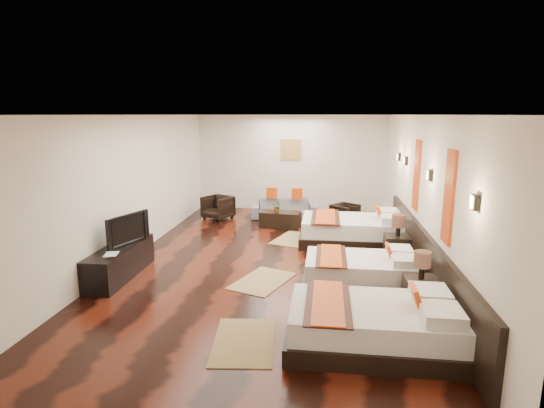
# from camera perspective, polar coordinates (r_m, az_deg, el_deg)

# --- Properties ---
(floor) EXTENTS (5.50, 9.50, 0.01)m
(floor) POSITION_cam_1_polar(r_m,az_deg,el_deg) (8.50, -0.32, -7.54)
(floor) COLOR black
(floor) RESTS_ON ground
(ceiling) EXTENTS (5.50, 9.50, 0.01)m
(ceiling) POSITION_cam_1_polar(r_m,az_deg,el_deg) (8.02, -0.34, 11.70)
(ceiling) COLOR white
(ceiling) RESTS_ON floor
(back_wall) EXTENTS (5.50, 0.01, 2.80)m
(back_wall) POSITION_cam_1_polar(r_m,az_deg,el_deg) (12.82, 2.48, 5.43)
(back_wall) COLOR silver
(back_wall) RESTS_ON floor
(left_wall) EXTENTS (0.01, 9.50, 2.80)m
(left_wall) POSITION_cam_1_polar(r_m,az_deg,el_deg) (8.93, -18.12, 2.09)
(left_wall) COLOR silver
(left_wall) RESTS_ON floor
(right_wall) EXTENTS (0.01, 9.50, 2.80)m
(right_wall) POSITION_cam_1_polar(r_m,az_deg,el_deg) (8.25, 18.97, 1.29)
(right_wall) COLOR silver
(right_wall) RESTS_ON floor
(headboard_panel) EXTENTS (0.08, 6.60, 0.90)m
(headboard_panel) POSITION_cam_1_polar(r_m,az_deg,el_deg) (7.71, 19.38, -6.74)
(headboard_panel) COLOR black
(headboard_panel) RESTS_ON floor
(bed_near) EXTENTS (2.11, 1.33, 0.81)m
(bed_near) POSITION_cam_1_polar(r_m,az_deg,el_deg) (5.64, 13.43, -15.24)
(bed_near) COLOR black
(bed_near) RESTS_ON floor
(bed_mid) EXTENTS (1.90, 1.20, 0.73)m
(bed_mid) POSITION_cam_1_polar(r_m,az_deg,el_deg) (7.45, 11.83, -8.60)
(bed_mid) COLOR black
(bed_mid) RESTS_ON floor
(bed_far) EXTENTS (2.31, 1.45, 0.88)m
(bed_far) POSITION_cam_1_polar(r_m,az_deg,el_deg) (9.71, 10.80, -3.42)
(bed_far) COLOR black
(bed_far) RESTS_ON floor
(nightstand_a) EXTENTS (0.46, 0.46, 0.90)m
(nightstand_a) POSITION_cam_1_polar(r_m,az_deg,el_deg) (6.69, 18.99, -10.76)
(nightstand_a) COLOR black
(nightstand_a) RESTS_ON floor
(nightstand_b) EXTENTS (0.48, 0.48, 0.95)m
(nightstand_b) POSITION_cam_1_polar(r_m,az_deg,el_deg) (8.67, 16.21, -5.33)
(nightstand_b) COLOR black
(nightstand_b) RESTS_ON floor
(jute_mat_near) EXTENTS (0.87, 1.27, 0.01)m
(jute_mat_near) POSITION_cam_1_polar(r_m,az_deg,el_deg) (5.71, -3.76, -17.64)
(jute_mat_near) COLOR #977E4D
(jute_mat_near) RESTS_ON floor
(jute_mat_mid) EXTENTS (1.13, 1.39, 0.01)m
(jute_mat_mid) POSITION_cam_1_polar(r_m,az_deg,el_deg) (7.53, -1.25, -10.10)
(jute_mat_mid) COLOR #977E4D
(jute_mat_mid) RESTS_ON floor
(jute_mat_far) EXTENTS (1.09, 1.37, 0.01)m
(jute_mat_far) POSITION_cam_1_polar(r_m,az_deg,el_deg) (9.95, 2.90, -4.62)
(jute_mat_far) COLOR #977E4D
(jute_mat_far) RESTS_ON floor
(tv_console) EXTENTS (0.50, 1.80, 0.55)m
(tv_console) POSITION_cam_1_polar(r_m,az_deg,el_deg) (8.09, -19.43, -7.18)
(tv_console) COLOR black
(tv_console) RESTS_ON floor
(tv) EXTENTS (0.44, 0.96, 0.56)m
(tv) POSITION_cam_1_polar(r_m,az_deg,el_deg) (8.04, -18.93, -3.16)
(tv) COLOR black
(tv) RESTS_ON tv_console
(book) EXTENTS (0.26, 0.31, 0.03)m
(book) POSITION_cam_1_polar(r_m,az_deg,el_deg) (7.59, -21.24, -6.27)
(book) COLOR black
(book) RESTS_ON tv_console
(figurine) EXTENTS (0.40, 0.40, 0.34)m
(figurine) POSITION_cam_1_polar(r_m,az_deg,el_deg) (8.60, -17.46, -2.85)
(figurine) COLOR brown
(figurine) RESTS_ON tv_console
(sofa) EXTENTS (1.92, 1.00, 0.53)m
(sofa) POSITION_cam_1_polar(r_m,az_deg,el_deg) (11.94, 1.64, -0.54)
(sofa) COLOR slate
(sofa) RESTS_ON floor
(armchair_left) EXTENTS (0.94, 0.95, 0.64)m
(armchair_left) POSITION_cam_1_polar(r_m,az_deg,el_deg) (11.86, -7.17, -0.46)
(armchair_left) COLOR black
(armchair_left) RESTS_ON floor
(armchair_right) EXTENTS (0.84, 0.84, 0.55)m
(armchair_right) POSITION_cam_1_polar(r_m,az_deg,el_deg) (11.30, 9.63, -1.36)
(armchair_right) COLOR black
(armchair_right) RESTS_ON floor
(coffee_table) EXTENTS (1.05, 0.61, 0.40)m
(coffee_table) POSITION_cam_1_polar(r_m,az_deg,el_deg) (10.93, 1.10, -2.05)
(coffee_table) COLOR black
(coffee_table) RESTS_ON floor
(table_plant) EXTENTS (0.31, 0.29, 0.28)m
(table_plant) POSITION_cam_1_polar(r_m,az_deg,el_deg) (10.83, 0.68, -0.34)
(table_plant) COLOR #2D5A1E
(table_plant) RESTS_ON coffee_table
(orange_panel_a) EXTENTS (0.04, 0.40, 1.30)m
(orange_panel_a) POSITION_cam_1_polar(r_m,az_deg,el_deg) (6.38, 22.33, 0.86)
(orange_panel_a) COLOR #D86014
(orange_panel_a) RESTS_ON right_wall
(orange_panel_b) EXTENTS (0.04, 0.40, 1.30)m
(orange_panel_b) POSITION_cam_1_polar(r_m,az_deg,el_deg) (8.49, 18.57, 3.65)
(orange_panel_b) COLOR #D86014
(orange_panel_b) RESTS_ON right_wall
(sconce_near) EXTENTS (0.07, 0.12, 0.18)m
(sconce_near) POSITION_cam_1_polar(r_m,az_deg,el_deg) (5.31, 25.19, 0.24)
(sconce_near) COLOR black
(sconce_near) RESTS_ON right_wall
(sconce_mid) EXTENTS (0.07, 0.12, 0.18)m
(sconce_mid) POSITION_cam_1_polar(r_m,az_deg,el_deg) (7.40, 20.07, 3.61)
(sconce_mid) COLOR black
(sconce_mid) RESTS_ON right_wall
(sconce_far) EXTENTS (0.07, 0.12, 0.18)m
(sconce_far) POSITION_cam_1_polar(r_m,az_deg,el_deg) (9.54, 17.22, 5.47)
(sconce_far) COLOR black
(sconce_far) RESTS_ON right_wall
(sconce_lounge) EXTENTS (0.07, 0.12, 0.18)m
(sconce_lounge) POSITION_cam_1_polar(r_m,az_deg,el_deg) (10.43, 16.39, 6.01)
(sconce_lounge) COLOR black
(sconce_lounge) RESTS_ON right_wall
(gold_artwork) EXTENTS (0.60, 0.04, 0.60)m
(gold_artwork) POSITION_cam_1_polar(r_m,az_deg,el_deg) (12.77, 2.49, 7.21)
(gold_artwork) COLOR #AD873F
(gold_artwork) RESTS_ON back_wall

